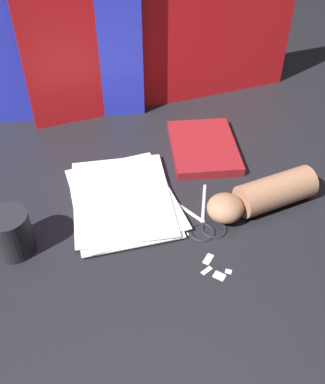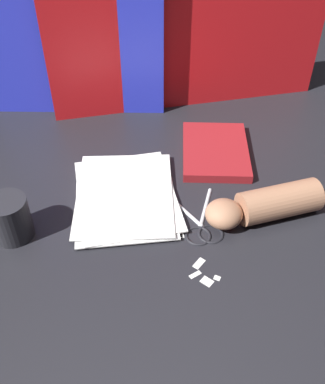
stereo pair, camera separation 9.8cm
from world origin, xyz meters
The scene contains 12 objects.
ground_plane centered at (0.00, 0.00, 0.00)m, with size 6.00×6.00×0.00m, color black.
backdrop_panel_left centered at (-0.16, 0.43, 0.29)m, with size 0.51×0.09×0.59m.
backdrop_panel_center centered at (0.17, 0.43, 0.26)m, with size 0.79×0.10×0.52m.
paper_stack centered at (-0.04, 0.03, 0.01)m, with size 0.25×0.31×0.02m.
book_closed centered at (0.20, 0.17, 0.01)m, with size 0.20×0.26×0.02m.
scissors centered at (0.12, -0.09, 0.00)m, with size 0.12×0.18×0.01m.
hand_forearm centered at (0.26, -0.07, 0.04)m, with size 0.27×0.12×0.08m.
paper_scrap_near centered at (0.12, -0.23, 0.00)m, with size 0.02×0.02×0.00m.
paper_scrap_mid centered at (0.09, -0.19, 0.00)m, with size 0.03×0.03×0.00m.
paper_scrap_far centered at (0.08, -0.21, 0.00)m, with size 0.03×0.02×0.00m.
paper_scrap_side centered at (0.10, -0.23, 0.00)m, with size 0.03×0.03×0.00m.
mug centered at (-0.29, -0.06, 0.05)m, with size 0.09×0.09×0.10m.
Camera 2 is at (-0.05, -0.75, 0.72)m, focal length 42.00 mm.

